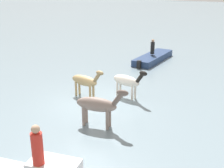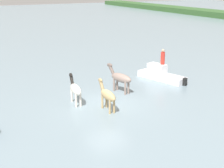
{
  "view_description": "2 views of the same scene",
  "coord_description": "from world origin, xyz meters",
  "px_view_note": "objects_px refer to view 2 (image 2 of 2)",
  "views": [
    {
      "loc": [
        -8.48,
        10.67,
        5.84
      ],
      "look_at": [
        -0.67,
        -0.65,
        0.98
      ],
      "focal_mm": 45.28,
      "sensor_mm": 36.0,
      "label": 1
    },
    {
      "loc": [
        17.15,
        -8.56,
        7.21
      ],
      "look_at": [
        -0.96,
        0.89,
        0.93
      ],
      "focal_mm": 53.16,
      "sensor_mm": 36.0,
      "label": 2
    }
  ],
  "objects_px": {
    "horse_gray_outer": "(108,95)",
    "horse_pinto_flank": "(75,89)",
    "horse_mid_herd": "(120,78)",
    "boat_launch_far": "(161,76)",
    "person_helmsman_aft": "(163,57)"
  },
  "relations": [
    {
      "from": "horse_gray_outer",
      "to": "horse_pinto_flank",
      "type": "distance_m",
      "value": 2.27
    },
    {
      "from": "horse_mid_herd",
      "to": "horse_pinto_flank",
      "type": "bearing_deg",
      "value": 86.86
    },
    {
      "from": "horse_pinto_flank",
      "to": "boat_launch_far",
      "type": "xyz_separation_m",
      "value": [
        -1.94,
        7.82,
        -0.63
      ]
    },
    {
      "from": "person_helmsman_aft",
      "to": "horse_gray_outer",
      "type": "bearing_deg",
      "value": -59.7
    },
    {
      "from": "horse_pinto_flank",
      "to": "boat_launch_far",
      "type": "bearing_deg",
      "value": -69.91
    },
    {
      "from": "horse_gray_outer",
      "to": "person_helmsman_aft",
      "type": "height_order",
      "value": "person_helmsman_aft"
    },
    {
      "from": "horse_pinto_flank",
      "to": "horse_mid_herd",
      "type": "bearing_deg",
      "value": -72.29
    },
    {
      "from": "horse_pinto_flank",
      "to": "boat_launch_far",
      "type": "height_order",
      "value": "horse_pinto_flank"
    },
    {
      "from": "horse_pinto_flank",
      "to": "person_helmsman_aft",
      "type": "relative_size",
      "value": 1.85
    },
    {
      "from": "horse_gray_outer",
      "to": "horse_pinto_flank",
      "type": "bearing_deg",
      "value": 35.15
    },
    {
      "from": "horse_mid_herd",
      "to": "horse_gray_outer",
      "type": "distance_m",
      "value": 3.48
    },
    {
      "from": "boat_launch_far",
      "to": "person_helmsman_aft",
      "type": "distance_m",
      "value": 1.43
    },
    {
      "from": "horse_gray_outer",
      "to": "boat_launch_far",
      "type": "xyz_separation_m",
      "value": [
        -3.83,
        6.56,
        -0.63
      ]
    },
    {
      "from": "horse_gray_outer",
      "to": "person_helmsman_aft",
      "type": "relative_size",
      "value": 1.82
    },
    {
      "from": "horse_pinto_flank",
      "to": "horse_gray_outer",
      "type": "bearing_deg",
      "value": -140.1
    }
  ]
}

